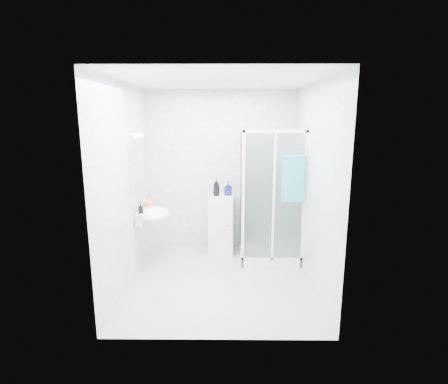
{
  "coord_description": "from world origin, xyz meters",
  "views": [
    {
      "loc": [
        0.09,
        -4.39,
        2.16
      ],
      "look_at": [
        0.05,
        0.35,
        1.15
      ],
      "focal_mm": 28.0,
      "sensor_mm": 36.0,
      "label": 1
    }
  ],
  "objects_px": {
    "storage_cabinet": "(221,225)",
    "soap_dispenser_orange": "(148,201)",
    "soap_dispenser_black": "(141,208)",
    "shower_enclosure": "(264,231)",
    "hand_towel": "(293,177)",
    "wall_basin": "(152,214)",
    "shampoo_bottle_a": "(216,187)",
    "shampoo_bottle_b": "(228,188)"
  },
  "relations": [
    {
      "from": "hand_towel",
      "to": "shampoo_bottle_a",
      "type": "height_order",
      "value": "hand_towel"
    },
    {
      "from": "storage_cabinet",
      "to": "soap_dispenser_orange",
      "type": "bearing_deg",
      "value": -156.36
    },
    {
      "from": "storage_cabinet",
      "to": "shampoo_bottle_b",
      "type": "xyz_separation_m",
      "value": [
        0.11,
        0.04,
        0.59
      ]
    },
    {
      "from": "shower_enclosure",
      "to": "shampoo_bottle_a",
      "type": "xyz_separation_m",
      "value": [
        -0.75,
        0.23,
        0.64
      ]
    },
    {
      "from": "shower_enclosure",
      "to": "soap_dispenser_black",
      "type": "xyz_separation_m",
      "value": [
        -1.77,
        -0.49,
        0.48
      ]
    },
    {
      "from": "shower_enclosure",
      "to": "wall_basin",
      "type": "bearing_deg",
      "value": -169.19
    },
    {
      "from": "shower_enclosure",
      "to": "wall_basin",
      "type": "distance_m",
      "value": 1.72
    },
    {
      "from": "soap_dispenser_black",
      "to": "soap_dispenser_orange",
      "type": "bearing_deg",
      "value": 85.35
    },
    {
      "from": "storage_cabinet",
      "to": "hand_towel",
      "type": "relative_size",
      "value": 1.45
    },
    {
      "from": "storage_cabinet",
      "to": "hand_towel",
      "type": "distance_m",
      "value": 1.47
    },
    {
      "from": "wall_basin",
      "to": "shampoo_bottle_a",
      "type": "relative_size",
      "value": 2.02
    },
    {
      "from": "storage_cabinet",
      "to": "shampoo_bottle_a",
      "type": "bearing_deg",
      "value": -170.86
    },
    {
      "from": "wall_basin",
      "to": "shower_enclosure",
      "type": "bearing_deg",
      "value": 10.81
    },
    {
      "from": "storage_cabinet",
      "to": "shampoo_bottle_a",
      "type": "xyz_separation_m",
      "value": [
        -0.08,
        -0.01,
        0.61
      ]
    },
    {
      "from": "shampoo_bottle_b",
      "to": "soap_dispenser_orange",
      "type": "height_order",
      "value": "shampoo_bottle_b"
    },
    {
      "from": "shampoo_bottle_a",
      "to": "soap_dispenser_black",
      "type": "bearing_deg",
      "value": -145.17
    },
    {
      "from": "wall_basin",
      "to": "hand_towel",
      "type": "xyz_separation_m",
      "value": [
        1.99,
        -0.09,
        0.56
      ]
    },
    {
      "from": "hand_towel",
      "to": "shampoo_bottle_b",
      "type": "distance_m",
      "value": 1.16
    },
    {
      "from": "hand_towel",
      "to": "soap_dispenser_orange",
      "type": "xyz_separation_m",
      "value": [
        -2.08,
        0.25,
        -0.4
      ]
    },
    {
      "from": "shower_enclosure",
      "to": "storage_cabinet",
      "type": "bearing_deg",
      "value": 160.67
    },
    {
      "from": "soap_dispenser_black",
      "to": "storage_cabinet",
      "type": "bearing_deg",
      "value": 33.09
    },
    {
      "from": "wall_basin",
      "to": "hand_towel",
      "type": "relative_size",
      "value": 0.85
    },
    {
      "from": "soap_dispenser_orange",
      "to": "soap_dispenser_black",
      "type": "relative_size",
      "value": 1.3
    },
    {
      "from": "shampoo_bottle_a",
      "to": "soap_dispenser_orange",
      "type": "distance_m",
      "value": 1.08
    },
    {
      "from": "storage_cabinet",
      "to": "soap_dispenser_black",
      "type": "xyz_separation_m",
      "value": [
        -1.11,
        -0.72,
        0.46
      ]
    },
    {
      "from": "shampoo_bottle_b",
      "to": "soap_dispenser_black",
      "type": "height_order",
      "value": "shampoo_bottle_b"
    },
    {
      "from": "hand_towel",
      "to": "soap_dispenser_orange",
      "type": "height_order",
      "value": "hand_towel"
    },
    {
      "from": "storage_cabinet",
      "to": "soap_dispenser_orange",
      "type": "xyz_separation_m",
      "value": [
        -1.08,
        -0.38,
        0.48
      ]
    },
    {
      "from": "shower_enclosure",
      "to": "wall_basin",
      "type": "xyz_separation_m",
      "value": [
        -1.66,
        -0.32,
        0.35
      ]
    },
    {
      "from": "soap_dispenser_black",
      "to": "shower_enclosure",
      "type": "bearing_deg",
      "value": 15.37
    },
    {
      "from": "shower_enclosure",
      "to": "soap_dispenser_black",
      "type": "bearing_deg",
      "value": -164.63
    },
    {
      "from": "shower_enclosure",
      "to": "hand_towel",
      "type": "bearing_deg",
      "value": -50.24
    },
    {
      "from": "wall_basin",
      "to": "shampoo_bottle_a",
      "type": "xyz_separation_m",
      "value": [
        0.91,
        0.54,
        0.29
      ]
    },
    {
      "from": "wall_basin",
      "to": "soap_dispenser_orange",
      "type": "relative_size",
      "value": 3.08
    },
    {
      "from": "storage_cabinet",
      "to": "soap_dispenser_black",
      "type": "height_order",
      "value": "soap_dispenser_black"
    },
    {
      "from": "soap_dispenser_black",
      "to": "hand_towel",
      "type": "bearing_deg",
      "value": 2.35
    },
    {
      "from": "storage_cabinet",
      "to": "wall_basin",
      "type": "bearing_deg",
      "value": -146.73
    },
    {
      "from": "shampoo_bottle_a",
      "to": "hand_towel",
      "type": "bearing_deg",
      "value": -30.17
    },
    {
      "from": "hand_towel",
      "to": "shampoo_bottle_b",
      "type": "height_order",
      "value": "hand_towel"
    },
    {
      "from": "storage_cabinet",
      "to": "hand_towel",
      "type": "bearing_deg",
      "value": -28.22
    },
    {
      "from": "shower_enclosure",
      "to": "hand_towel",
      "type": "xyz_separation_m",
      "value": [
        0.33,
        -0.4,
        0.91
      ]
    },
    {
      "from": "hand_towel",
      "to": "shampoo_bottle_a",
      "type": "distance_m",
      "value": 1.28
    }
  ]
}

